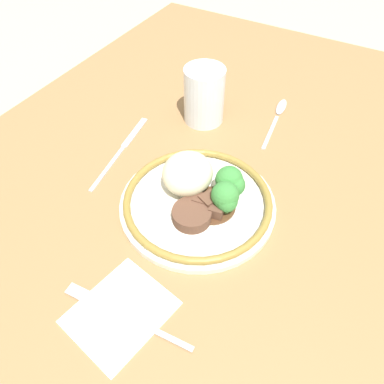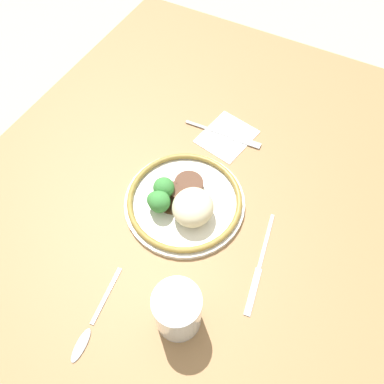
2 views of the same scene
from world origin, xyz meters
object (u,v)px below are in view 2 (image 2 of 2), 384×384
(plate, at_px, (183,200))
(knife, at_px, (260,265))
(fork, at_px, (230,136))
(juice_glass, at_px, (178,311))
(spoon, at_px, (88,332))

(plate, bearing_deg, knife, 76.16)
(fork, bearing_deg, plate, -95.54)
(juice_glass, bearing_deg, knife, 150.97)
(juice_glass, height_order, knife, juice_glass)
(fork, bearing_deg, spoon, -97.07)
(fork, bearing_deg, juice_glass, -80.72)
(fork, xyz_separation_m, spoon, (0.51, -0.03, -0.00))
(knife, bearing_deg, fork, -154.08)
(juice_glass, relative_size, spoon, 0.63)
(juice_glass, distance_m, knife, 0.18)
(juice_glass, relative_size, knife, 0.52)
(plate, height_order, spoon, plate)
(plate, distance_m, spoon, 0.30)
(plate, relative_size, knife, 1.17)
(juice_glass, relative_size, fork, 0.59)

